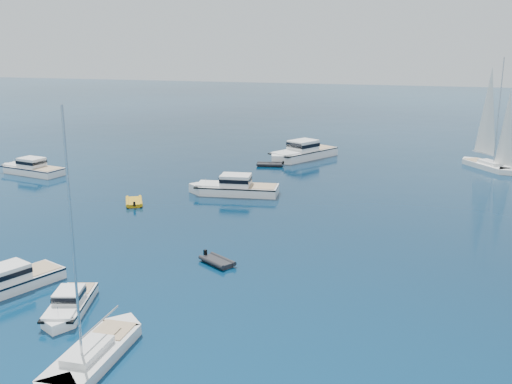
% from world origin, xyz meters
% --- Properties ---
extents(ground, '(400.00, 400.00, 0.00)m').
position_xyz_m(ground, '(0.00, 0.00, 0.00)').
color(ground, navy).
rests_on(ground, ground).
extents(motor_cruiser_near, '(4.08, 7.56, 1.90)m').
position_xyz_m(motor_cruiser_near, '(-8.32, -1.50, 0.00)').
color(motor_cruiser_near, white).
rests_on(motor_cruiser_near, ground).
extents(motor_cruiser_left, '(6.05, 9.42, 2.38)m').
position_xyz_m(motor_cruiser_left, '(-14.55, 0.26, 0.00)').
color(motor_cruiser_left, white).
rests_on(motor_cruiser_left, ground).
extents(motor_cruiser_centre, '(11.54, 4.68, 2.95)m').
position_xyz_m(motor_cruiser_centre, '(-7.14, 30.69, 0.00)').
color(motor_cruiser_centre, white).
rests_on(motor_cruiser_centre, ground).
extents(motor_cruiser_far_l, '(10.93, 5.36, 2.75)m').
position_xyz_m(motor_cruiser_far_l, '(-36.33, 33.63, 0.00)').
color(motor_cruiser_far_l, white).
rests_on(motor_cruiser_far_l, ground).
extents(motor_cruiser_distant, '(10.26, 13.50, 3.49)m').
position_xyz_m(motor_cruiser_distant, '(-3.73, 53.33, 0.00)').
color(motor_cruiser_distant, white).
rests_on(motor_cruiser_distant, ground).
extents(sailboat_fore, '(2.84, 10.26, 15.01)m').
position_xyz_m(sailboat_fore, '(-3.57, -6.70, 0.00)').
color(sailboat_fore, silver).
rests_on(sailboat_fore, ground).
extents(sailboat_sails_r, '(8.36, 10.31, 15.65)m').
position_xyz_m(sailboat_sails_r, '(22.40, 53.47, 0.00)').
color(sailboat_sails_r, white).
rests_on(sailboat_sails_r, ground).
extents(tender_yellow, '(3.73, 4.48, 0.95)m').
position_xyz_m(tender_yellow, '(-16.36, 23.77, 0.00)').
color(tender_yellow, '#C28D0B').
rests_on(tender_yellow, ground).
extents(tender_grey_near, '(3.67, 3.28, 0.95)m').
position_xyz_m(tender_grey_near, '(-1.74, 9.28, 0.00)').
color(tender_grey_near, black).
rests_on(tender_grey_near, ground).
extents(tender_grey_far, '(4.12, 2.72, 0.95)m').
position_xyz_m(tender_grey_far, '(-7.02, 46.87, 0.00)').
color(tender_grey_far, black).
rests_on(tender_grey_far, ground).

